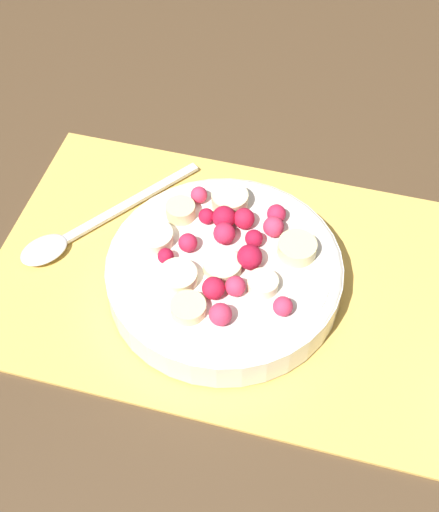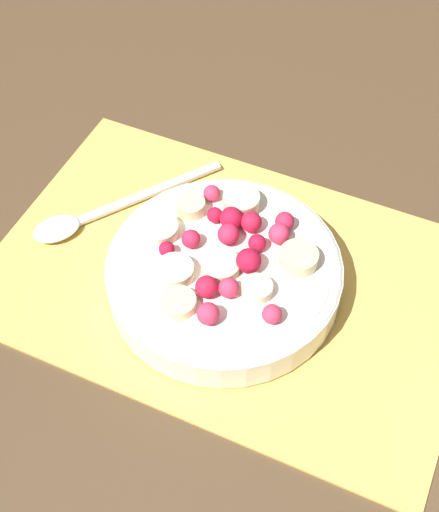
{
  "view_description": "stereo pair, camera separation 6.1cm",
  "coord_description": "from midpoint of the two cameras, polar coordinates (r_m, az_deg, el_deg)",
  "views": [
    {
      "loc": [
        0.09,
        -0.38,
        0.53
      ],
      "look_at": [
        -0.0,
        -0.01,
        0.05
      ],
      "focal_mm": 50.0,
      "sensor_mm": 36.0,
      "label": 1
    },
    {
      "loc": [
        0.15,
        -0.36,
        0.53
      ],
      "look_at": [
        -0.0,
        -0.01,
        0.05
      ],
      "focal_mm": 50.0,
      "sensor_mm": 36.0,
      "label": 2
    }
  ],
  "objects": [
    {
      "name": "ground_plane",
      "position": [
        0.65,
        3.45,
        -2.05
      ],
      "size": [
        3.0,
        3.0,
        0.0
      ],
      "primitive_type": "plane",
      "color": "#4C3823"
    },
    {
      "name": "placemat",
      "position": [
        0.65,
        3.47,
        -1.89
      ],
      "size": [
        0.43,
        0.29,
        0.01
      ],
      "color": "#E0B251",
      "rests_on": "ground_plane"
    },
    {
      "name": "fruit_bowl",
      "position": [
        0.63,
        2.83,
        -1.21
      ],
      "size": [
        0.21,
        0.21,
        0.06
      ],
      "color": "silver",
      "rests_on": "placemat"
    },
    {
      "name": "spoon",
      "position": [
        0.7,
        -8.05,
        2.99
      ],
      "size": [
        0.14,
        0.17,
        0.01
      ],
      "rotation": [
        0.0,
        0.0,
        4.08
      ],
      "color": "silver",
      "rests_on": "placemat"
    }
  ]
}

